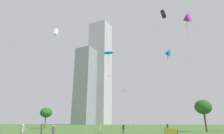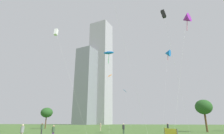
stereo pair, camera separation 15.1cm
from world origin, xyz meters
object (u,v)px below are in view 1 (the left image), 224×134
object	(u,v)px
kite_flying_2	(125,91)
kite_flying_6	(167,53)
park_tree_0	(46,113)
person_standing_5	(22,131)
kite_flying_1	(56,32)
kite_flying_8	(108,53)
kite_flying_0	(163,14)
person_standing_2	(53,131)
person_standing_3	(100,126)
park_tree_2	(203,107)
person_standing_1	(42,128)
distant_highrise_1	(88,86)
distant_highrise_0	(100,71)
kite_flying_4	(109,76)
kite_flying_3	(186,19)
person_standing_4	(167,127)
person_standing_0	(123,128)

from	to	relation	value
kite_flying_2	kite_flying_6	distance (m)	15.97
kite_flying_6	park_tree_0	world-z (taller)	kite_flying_6
person_standing_5	kite_flying_1	size ratio (longest dim) A/B	0.09
kite_flying_2	kite_flying_8	distance (m)	13.80
kite_flying_1	kite_flying_2	xyz separation A→B (m)	(10.30, 23.08, -7.90)
kite_flying_0	park_tree_0	distance (m)	46.65
person_standing_2	kite_flying_0	distance (m)	31.62
person_standing_3	person_standing_5	distance (m)	25.39
person_standing_3	park_tree_2	bearing A→B (deg)	103.95
person_standing_5	person_standing_1	bearing A→B (deg)	-44.36
park_tree_0	kite_flying_6	bearing A→B (deg)	-13.81
person_standing_1	distant_highrise_1	xyz separation A→B (m)	(-31.44, 115.48, 31.19)
distant_highrise_0	distant_highrise_1	distance (m)	19.20
kite_flying_0	kite_flying_6	bearing A→B (deg)	82.43
kite_flying_0	kite_flying_4	xyz separation A→B (m)	(-12.48, 2.04, -12.88)
kite_flying_2	kite_flying_3	bearing A→B (deg)	-58.20
person_standing_3	kite_flying_2	bearing A→B (deg)	155.58
person_standing_3	distant_highrise_1	world-z (taller)	distant_highrise_1
person_standing_5	kite_flying_4	bearing A→B (deg)	-85.37
person_standing_2	park_tree_0	bearing A→B (deg)	-142.45
person_standing_4	park_tree_2	size ratio (longest dim) A/B	0.27
person_standing_2	park_tree_2	bearing A→B (deg)	135.73
kite_flying_3	kite_flying_8	xyz separation A→B (m)	(-16.19, 10.94, -0.77)
kite_flying_4	distant_highrise_1	bearing A→B (deg)	111.13
person_standing_3	kite_flying_2	size ratio (longest dim) A/B	0.16
person_standing_1	park_tree_0	bearing A→B (deg)	-10.54
person_standing_1	kite_flying_8	xyz separation A→B (m)	(9.31, 10.70, 17.37)
distant_highrise_1	person_standing_5	bearing A→B (deg)	-58.35
person_standing_4	kite_flying_1	xyz separation A→B (m)	(-20.72, -15.82, 17.52)
person_standing_2	distant_highrise_1	bearing A→B (deg)	-158.10
distant_highrise_0	person_standing_3	bearing A→B (deg)	-59.25
person_standing_0	kite_flying_4	distance (m)	12.55
person_standing_4	park_tree_0	world-z (taller)	park_tree_0
park_tree_0	park_tree_2	xyz separation A→B (m)	(44.99, -11.73, 0.18)
kite_flying_1	park_tree_0	distance (m)	34.24
distant_highrise_0	distant_highrise_1	world-z (taller)	distant_highrise_0
distant_highrise_1	distant_highrise_0	bearing A→B (deg)	59.61
person_standing_5	park_tree_2	world-z (taller)	park_tree_2
person_standing_4	kite_flying_3	world-z (taller)	kite_flying_3
person_standing_0	park_tree_0	bearing A→B (deg)	-96.74
person_standing_2	kite_flying_2	world-z (taller)	kite_flying_2
person_standing_2	kite_flying_4	xyz separation A→B (m)	(4.10, 14.90, 10.77)
kite_flying_6	distant_highrise_1	distance (m)	114.56
kite_flying_4	kite_flying_8	bearing A→B (deg)	106.46
kite_flying_0	kite_flying_3	distance (m)	8.67
person_standing_0	kite_flying_0	size ratio (longest dim) A/B	0.07
person_standing_2	person_standing_3	size ratio (longest dim) A/B	0.92
person_standing_5	kite_flying_1	xyz separation A→B (m)	(-1.83, 8.14, 17.53)
person_standing_4	person_standing_2	bearing A→B (deg)	-99.80
person_standing_4	kite_flying_2	distance (m)	15.94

